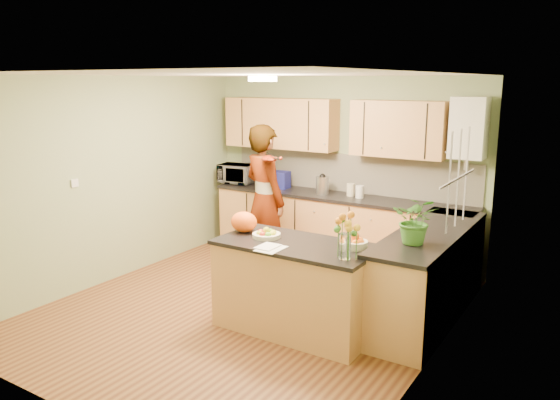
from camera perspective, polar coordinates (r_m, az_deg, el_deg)
The scene contains 28 objects.
floor at distance 6.07m, azimuth -3.29°, elevation -11.36°, with size 4.50×4.50×0.00m, color #5A2E19.
ceiling at distance 5.56m, azimuth -3.61°, elevation 12.97°, with size 4.00×4.50×0.02m, color white.
wall_back at distance 7.59m, azimuth 6.52°, elevation 3.26°, with size 4.00×0.02×2.50m, color #8CA173.
wall_front at distance 4.13m, azimuth -22.03°, elevation -5.26°, with size 4.00×0.02×2.50m, color #8CA173.
wall_left at distance 7.02m, azimuth -16.83°, elevation 2.07°, with size 0.02×4.50×2.50m, color #8CA173.
wall_right at distance 4.83m, azimuth 16.25°, elevation -2.39°, with size 0.02×4.50×2.50m, color #8CA173.
back_counter at distance 7.45m, azimuth 6.05°, elevation -3.04°, with size 3.64×0.62×0.94m.
right_counter at distance 5.91m, azimuth 15.33°, elevation -7.53°, with size 0.62×2.24×0.94m.
splashback at distance 7.55m, azimuth 7.14°, elevation 2.80°, with size 3.60×0.02×0.52m, color silver.
upper_cabinets at distance 7.45m, azimuth 4.83°, elevation 7.77°, with size 3.20×0.34×0.70m.
boiler at distance 6.80m, azimuth 19.14°, elevation 7.10°, with size 0.40×0.30×0.86m.
window_right at distance 5.33m, azimuth 18.18°, elevation 2.16°, with size 0.01×1.30×1.05m.
light_switch at distance 6.63m, azimuth -20.67°, elevation 1.67°, with size 0.02×0.09×0.09m, color white.
ceiling_lamp at distance 5.81m, azimuth -1.83°, elevation 12.57°, with size 0.30×0.30×0.07m.
peninsula_island at distance 5.46m, azimuth 1.70°, elevation -9.00°, with size 1.57×0.80×0.90m.
fruit_dish at distance 5.48m, azimuth -1.42°, elevation -3.52°, with size 0.28×0.28×0.10m.
orange_bowl at distance 5.18m, azimuth 7.85°, elevation -4.35°, with size 0.24×0.24×0.14m.
flower_vase at distance 4.80m, azimuth 6.84°, elevation -2.38°, with size 0.27×0.27×0.49m.
orange_bag at distance 5.67m, azimuth -3.79°, elevation -2.29°, with size 0.28×0.24×0.21m, color #FF5B15.
papers at distance 5.12m, azimuth -0.95°, elevation -5.08°, with size 0.21×0.29×0.01m, color white.
violinist at distance 6.90m, azimuth -1.61°, elevation -0.03°, with size 0.70×0.46×1.92m, color #DCA786.
violin at distance 6.51m, azimuth -1.26°, elevation 4.38°, with size 0.53×0.21×0.11m, color #510D05, non-canonical shape.
microwave at distance 8.18m, azimuth -4.53°, elevation 2.75°, with size 0.51×0.35×0.28m, color white.
blue_box at distance 7.78m, azimuth -0.18°, elevation 2.14°, with size 0.30×0.22×0.24m, color navy.
kettle at distance 7.39m, azimuth 4.45°, elevation 1.64°, with size 0.17×0.17×0.32m.
jar_cream at distance 7.30m, azimuth 7.39°, elevation 1.07°, with size 0.11×0.11×0.17m, color beige.
jar_white at distance 7.19m, azimuth 8.33°, elevation 0.85°, with size 0.11×0.11×0.16m, color white.
potted_plant at distance 5.23m, azimuth 14.04°, elevation -2.06°, with size 0.41×0.36×0.46m, color #3B7828.
Camera 1 is at (3.25, -4.51, 2.43)m, focal length 35.00 mm.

